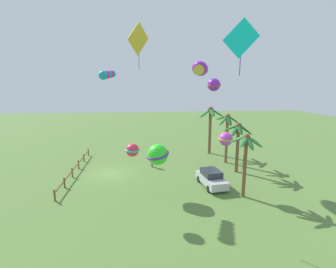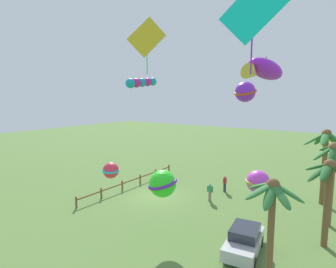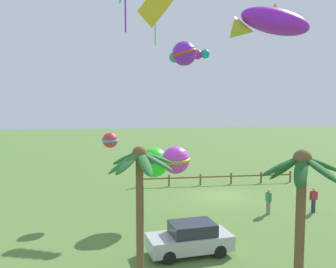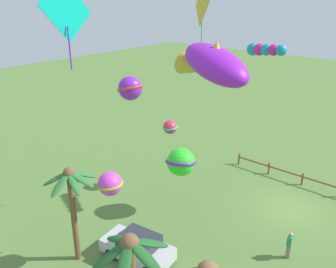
{
  "view_description": "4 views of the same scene",
  "coord_description": "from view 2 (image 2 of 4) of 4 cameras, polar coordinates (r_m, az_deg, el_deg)",
  "views": [
    {
      "loc": [
        25.55,
        3.49,
        9.29
      ],
      "look_at": [
        5.67,
        5.61,
        5.3
      ],
      "focal_mm": 26.61,
      "sensor_mm": 36.0,
      "label": 1
    },
    {
      "loc": [
        18.96,
        14.79,
        8.94
      ],
      "look_at": [
        5.95,
        5.57,
        6.83
      ],
      "focal_mm": 29.13,
      "sensor_mm": 36.0,
      "label": 2
    },
    {
      "loc": [
        7.77,
        26.64,
        7.37
      ],
      "look_at": [
        4.79,
        6.27,
        5.31
      ],
      "focal_mm": 40.66,
      "sensor_mm": 36.0,
      "label": 3
    },
    {
      "loc": [
        -6.97,
        20.66,
        13.31
      ],
      "look_at": [
        4.72,
        6.8,
        6.15
      ],
      "focal_mm": 38.61,
      "sensor_mm": 36.0,
      "label": 4
    }
  ],
  "objects": [
    {
      "name": "ground_plane",
      "position": [
        25.66,
        -2.55,
        -12.87
      ],
      "size": [
        120.0,
        120.0,
        0.0
      ],
      "primitive_type": "plane",
      "color": "#567A38"
    },
    {
      "name": "spectator_1",
      "position": [
        27.08,
        11.8,
        -10.09
      ],
      "size": [
        0.55,
        0.26,
        1.59
      ],
      "color": "#2D3351",
      "rests_on": "ground"
    },
    {
      "name": "kite_ball_4",
      "position": [
        15.31,
        15.84,
        8.48
      ],
      "size": [
        1.32,
        1.33,
        1.09
      ],
      "color": "purple"
    },
    {
      "name": "kite_ball_7",
      "position": [
        15.07,
        18.33,
        -9.46
      ],
      "size": [
        1.85,
        1.85,
        1.2
      ],
      "color": "#D53ED5"
    },
    {
      "name": "rail_fence",
      "position": [
        28.24,
        -7.64,
        -9.73
      ],
      "size": [
        13.33,
        0.12,
        0.95
      ],
      "color": "brown",
      "rests_on": "ground"
    },
    {
      "name": "kite_ball_3",
      "position": [
        16.87,
        -11.87,
        -7.44
      ],
      "size": [
        1.44,
        1.45,
        0.97
      ],
      "color": "#DE2F48"
    },
    {
      "name": "palm_tree_1",
      "position": [
        26.12,
        30.06,
        -2.69
      ],
      "size": [
        3.52,
        3.53,
        6.41
      ],
      "color": "brown",
      "rests_on": "ground"
    },
    {
      "name": "spectator_0",
      "position": [
        24.55,
        8.77,
        -11.89
      ],
      "size": [
        0.26,
        0.55,
        1.59
      ],
      "color": "gray",
      "rests_on": "ground"
    },
    {
      "name": "kite_fish_1",
      "position": [
        19.41,
        19.4,
        12.64
      ],
      "size": [
        3.98,
        2.53,
        1.9
      ],
      "color": "purple"
    },
    {
      "name": "kite_tube_6",
      "position": [
        21.75,
        -5.79,
        10.66
      ],
      "size": [
        2.72,
        1.25,
        0.89
      ],
      "color": "#1293B3"
    },
    {
      "name": "kite_ball_0",
      "position": [
        17.72,
        -1.14,
        -10.33
      ],
      "size": [
        2.66,
        2.66,
        1.76
      ],
      "color": "#2AE225"
    },
    {
      "name": "kite_diamond_2",
      "position": [
        18.32,
        -4.46,
        19.37
      ],
      "size": [
        2.05,
        1.62,
        3.59
      ],
      "color": "gold"
    },
    {
      "name": "palm_tree_2",
      "position": [
        18.85,
        30.57,
        -8.63
      ],
      "size": [
        3.16,
        2.95,
        5.4
      ],
      "color": "brown",
      "rests_on": "ground"
    },
    {
      "name": "palm_tree_0",
      "position": [
        13.46,
        20.97,
        -13.88
      ],
      "size": [
        2.72,
        2.73,
        5.42
      ],
      "color": "brown",
      "rests_on": "ground"
    },
    {
      "name": "palm_tree_3",
      "position": [
        21.95,
        31.18,
        -5.65
      ],
      "size": [
        2.74,
        2.74,
        5.97
      ],
      "color": "brown",
      "rests_on": "ground"
    },
    {
      "name": "parked_car_0",
      "position": [
        17.55,
        15.66,
        -20.59
      ],
      "size": [
        4.09,
        2.21,
        1.51
      ],
      "color": "#BCBCC1",
      "rests_on": "ground"
    },
    {
      "name": "kite_diamond_5",
      "position": [
        12.94,
        17.38,
        23.36
      ],
      "size": [
        0.48,
        2.95,
        4.12
      ],
      "color": "#0DD2C1"
    }
  ]
}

